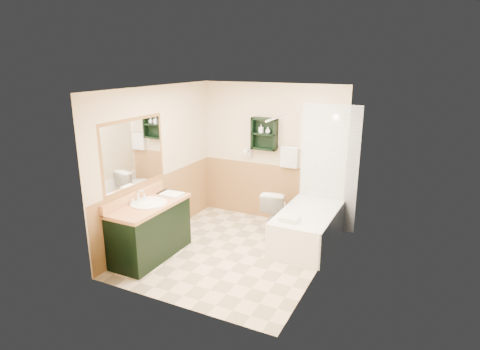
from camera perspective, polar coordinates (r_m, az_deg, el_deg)
name	(u,v)px	position (r m, az deg, el deg)	size (l,w,h in m)	color
floor	(232,252)	(6.11, -1.12, -10.85)	(3.00, 3.00, 0.00)	beige
back_wall	(272,153)	(7.01, 4.53, 3.13)	(2.60, 0.04, 2.40)	#F6E4C1
left_wall	(156,164)	(6.36, -11.81, 1.48)	(0.04, 3.00, 2.40)	#F6E4C1
right_wall	(324,188)	(5.22, 11.80, -1.76)	(0.04, 3.00, 2.40)	#F6E4C1
ceiling	(231,87)	(5.46, -1.27, 12.42)	(2.60, 3.00, 0.04)	white
wainscot_left	(161,207)	(6.55, -11.22, -4.48)	(2.98, 2.98, 1.00)	tan
wainscot_back	(270,192)	(7.17, 4.30, -2.39)	(2.58, 2.58, 1.00)	tan
mirror_frame	(134,153)	(5.85, -14.87, 3.02)	(1.30, 1.30, 1.00)	olive
mirror_glass	(134,153)	(5.85, -14.84, 3.02)	(1.20, 1.20, 0.90)	white
tile_right	(334,183)	(5.97, 13.18, -1.07)	(1.50, 1.50, 2.10)	white
tile_back	(329,169)	(6.71, 12.51, 0.87)	(0.95, 0.95, 2.10)	white
tile_accent	(337,124)	(5.79, 13.62, 7.01)	(1.50, 1.50, 0.10)	#144626
wall_shelf	(264,134)	(6.87, 3.45, 5.86)	(0.45, 0.15, 0.55)	black
hair_dryer	(249,152)	(7.08, 1.24, 3.31)	(0.10, 0.24, 0.18)	silver
towel_bar	(290,147)	(6.80, 7.08, 3.93)	(0.40, 0.06, 0.40)	silver
curtain_rod	(287,114)	(5.97, 6.69, 8.60)	(0.03, 0.03, 1.60)	silver
shower_curtain	(289,167)	(6.30, 6.98, 1.10)	(1.05, 1.05, 1.70)	beige
vanity	(150,230)	(5.96, -12.61, -7.66)	(0.59, 1.28, 0.82)	black
bathtub	(308,228)	(6.34, 9.62, -7.38)	(0.80, 1.50, 0.54)	white
toilet	(275,209)	(6.81, 5.01, -4.83)	(0.39, 0.70, 0.68)	white
counter_towel	(172,195)	(6.06, -9.66, -2.76)	(0.31, 0.24, 0.04)	silver
vanity_book	(160,185)	(6.23, -11.30, -1.37)	(0.17, 0.02, 0.23)	black
tub_towel	(290,219)	(5.83, 7.07, -6.18)	(0.27, 0.22, 0.07)	silver
soap_bottle_a	(261,131)	(6.88, 3.02, 6.29)	(0.06, 0.14, 0.07)	white
soap_bottle_b	(268,131)	(6.83, 3.99, 6.27)	(0.08, 0.11, 0.08)	white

